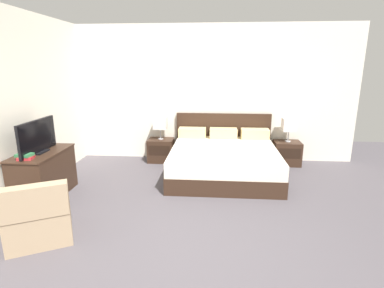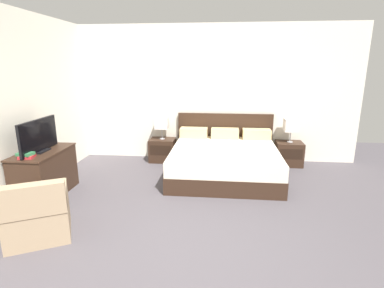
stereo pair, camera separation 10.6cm
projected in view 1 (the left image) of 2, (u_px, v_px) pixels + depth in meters
The scene contains 13 objects.
ground_plane at pixel (182, 261), 3.14m from camera, with size 10.89×10.89×0.00m, color #4C474C.
wall_back at pixel (201, 94), 6.31m from camera, with size 6.41×0.06×2.81m, color silver.
wall_left at pixel (17, 106), 4.45m from camera, with size 0.06×5.43×2.81m, color silver.
bed at pixel (224, 159), 5.58m from camera, with size 1.99×1.99×1.01m.
nightstand_left at pixel (161, 150), 6.37m from camera, with size 0.53×0.43×0.48m.
nightstand_right at pixel (287, 153), 6.17m from camera, with size 0.53×0.43×0.48m.
table_lamp_left at pixel (160, 123), 6.23m from camera, with size 0.27×0.27×0.48m.
table_lamp_right at pixel (289, 125), 6.02m from camera, with size 0.27×0.27×0.48m.
dresser at pixel (44, 174), 4.61m from camera, with size 0.55×1.06×0.73m.
tv at pixel (38, 137), 4.42m from camera, with size 0.18×0.90×0.50m.
book_red_cover at pixel (26, 158), 4.17m from camera, with size 0.19×0.17×0.04m, color #B7282D.
book_blue_cover at pixel (24, 155), 4.16m from camera, with size 0.21×0.15×0.04m, color #2D7042.
armchair_by_window at pixel (39, 217), 3.48m from camera, with size 0.92×0.93×0.76m.
Camera 1 is at (0.33, -2.70, 1.99)m, focal length 28.00 mm.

